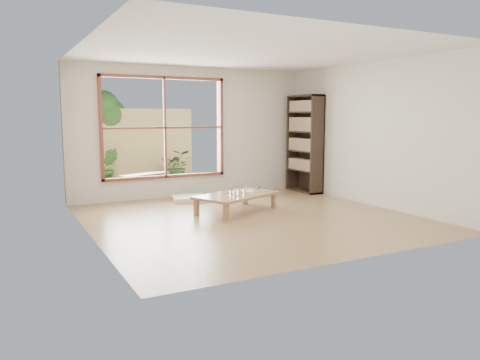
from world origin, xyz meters
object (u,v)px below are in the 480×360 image
at_px(low_table, 236,196).
at_px(bookshelf, 305,144).
at_px(garden_bench, 145,176).
at_px(food_tray, 257,190).

height_order(low_table, bookshelf, bookshelf).
distance_m(low_table, garden_bench, 2.99).
bearing_deg(low_table, garden_bench, 82.16).
distance_m(bookshelf, food_tray, 2.25).
height_order(low_table, garden_bench, garden_bench).
bearing_deg(garden_bench, food_tray, -88.84).
distance_m(low_table, bookshelf, 2.72).
bearing_deg(low_table, bookshelf, 5.90).
height_order(bookshelf, food_tray, bookshelf).
relative_size(low_table, bookshelf, 0.78).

